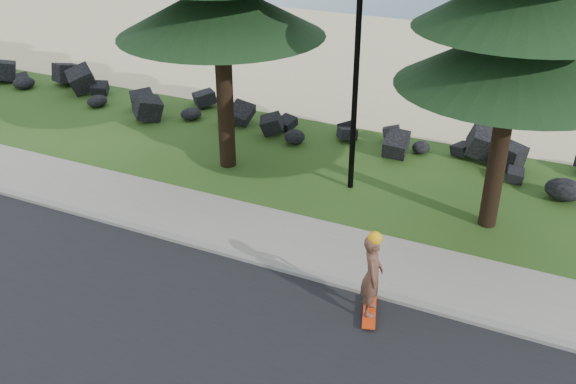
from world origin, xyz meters
name	(u,v)px	position (x,y,z in m)	size (l,w,h in m)	color
ground	(298,248)	(0.00, 0.00, 0.00)	(160.00, 160.00, 0.00)	#2A4916
kerb	(280,268)	(0.00, -0.90, 0.05)	(160.00, 0.20, 0.10)	gray
sidewalk	(302,242)	(0.00, 0.20, 0.04)	(160.00, 2.00, 0.08)	gray
beach_sand	(450,69)	(0.00, 14.50, 0.01)	(160.00, 15.00, 0.01)	#D1C28B
seawall_boulders	(380,152)	(0.00, 5.60, 0.00)	(60.00, 2.40, 1.10)	black
lamp_post	(359,25)	(0.00, 3.20, 4.13)	(0.25, 0.14, 8.14)	black
skateboarder	(372,276)	(2.14, -1.53, 0.91)	(0.54, 0.99, 1.79)	red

